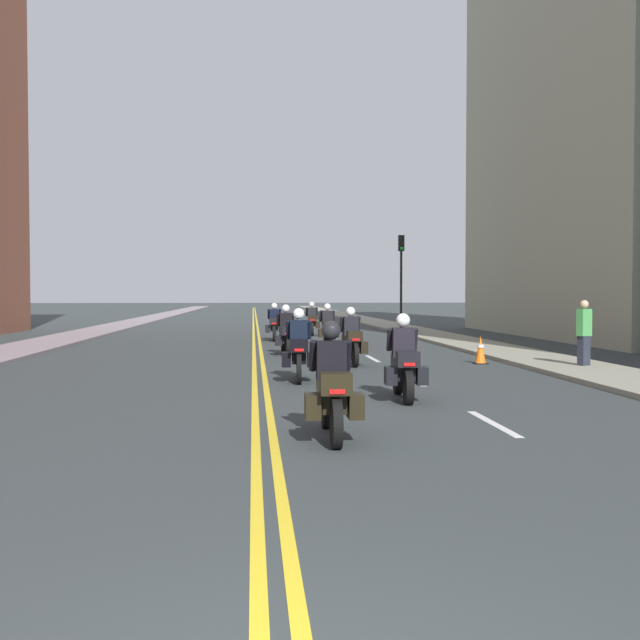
% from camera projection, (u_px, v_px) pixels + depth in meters
% --- Properties ---
extents(ground_plane, '(264.00, 264.00, 0.00)m').
position_uv_depth(ground_plane, '(255.00, 324.00, 51.38)').
color(ground_plane, '#313839').
extents(sidewalk_left, '(2.43, 144.00, 0.12)m').
position_uv_depth(sidewalk_left, '(129.00, 324.00, 50.68)').
color(sidewalk_left, gray).
rests_on(sidewalk_left, ground).
extents(sidewalk_right, '(2.43, 144.00, 0.12)m').
position_uv_depth(sidewalk_right, '(378.00, 323.00, 52.08)').
color(sidewalk_right, gray).
rests_on(sidewalk_right, ground).
extents(centreline_yellow_inner, '(0.12, 132.00, 0.01)m').
position_uv_depth(centreline_yellow_inner, '(253.00, 324.00, 51.37)').
color(centreline_yellow_inner, yellow).
rests_on(centreline_yellow_inner, ground).
extents(centreline_yellow_outer, '(0.12, 132.00, 0.01)m').
position_uv_depth(centreline_yellow_outer, '(257.00, 324.00, 51.39)').
color(centreline_yellow_outer, yellow).
rests_on(centreline_yellow_outer, ground).
extents(lane_dashes_white, '(0.14, 56.40, 0.01)m').
position_uv_depth(lane_dashes_white, '(340.00, 341.00, 32.76)').
color(lane_dashes_white, silver).
rests_on(lane_dashes_white, ground).
extents(building_right_1, '(8.65, 20.43, 29.39)m').
position_uv_depth(building_right_1, '(618.00, 19.00, 36.02)').
color(building_right_1, '#A3AC90').
rests_on(building_right_1, ground).
extents(motorcycle_0, '(0.77, 2.21, 1.60)m').
position_uv_depth(motorcycle_0, '(332.00, 391.00, 10.54)').
color(motorcycle_0, black).
rests_on(motorcycle_0, ground).
extents(motorcycle_1, '(0.78, 2.12, 1.61)m').
position_uv_depth(motorcycle_1, '(404.00, 366.00, 14.44)').
color(motorcycle_1, black).
rests_on(motorcycle_1, ground).
extents(motorcycle_2, '(0.78, 2.27, 1.65)m').
position_uv_depth(motorcycle_2, '(299.00, 351.00, 17.64)').
color(motorcycle_2, black).
rests_on(motorcycle_2, ground).
extents(motorcycle_3, '(0.78, 2.15, 1.62)m').
position_uv_depth(motorcycle_3, '(351.00, 341.00, 21.54)').
color(motorcycle_3, black).
rests_on(motorcycle_3, ground).
extents(motorcycle_4, '(0.78, 2.24, 1.63)m').
position_uv_depth(motorcycle_4, '(286.00, 335.00, 25.29)').
color(motorcycle_4, black).
rests_on(motorcycle_4, ground).
extents(motorcycle_5, '(0.76, 2.16, 1.62)m').
position_uv_depth(motorcycle_5, '(328.00, 328.00, 29.57)').
color(motorcycle_5, black).
rests_on(motorcycle_5, ground).
extents(motorcycle_6, '(0.78, 2.23, 1.60)m').
position_uv_depth(motorcycle_6, '(274.00, 325.00, 33.06)').
color(motorcycle_6, black).
rests_on(motorcycle_6, ground).
extents(motorcycle_7, '(0.78, 2.27, 1.61)m').
position_uv_depth(motorcycle_7, '(312.00, 321.00, 37.35)').
color(motorcycle_7, black).
rests_on(motorcycle_7, ground).
extents(traffic_cone_0, '(0.38, 0.38, 0.80)m').
position_uv_depth(traffic_cone_0, '(481.00, 350.00, 21.99)').
color(traffic_cone_0, black).
rests_on(traffic_cone_0, ground).
extents(traffic_light_far, '(0.28, 0.38, 4.97)m').
position_uv_depth(traffic_light_far, '(401.00, 266.00, 39.59)').
color(traffic_light_far, black).
rests_on(traffic_light_far, ground).
extents(pedestrian_0, '(0.42, 0.36, 1.82)m').
position_uv_depth(pedestrian_0, '(584.00, 334.00, 20.20)').
color(pedestrian_0, '#232834').
rests_on(pedestrian_0, ground).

